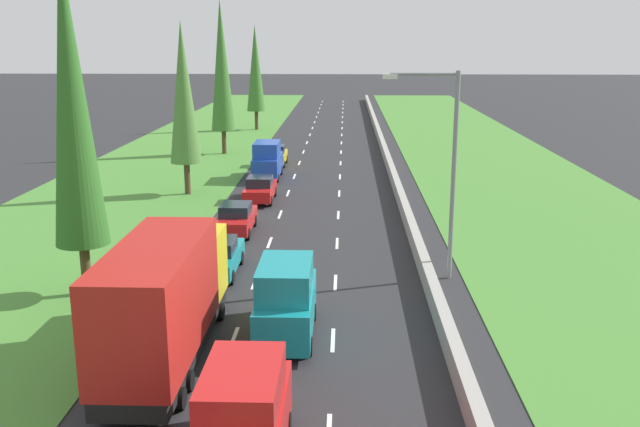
# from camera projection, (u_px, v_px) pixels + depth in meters

# --- Properties ---
(ground_plane) EXTENTS (300.00, 300.00, 0.00)m
(ground_plane) POSITION_uv_depth(u_px,v_px,m) (321.00, 157.00, 62.52)
(ground_plane) COLOR #28282B
(ground_plane) RESTS_ON ground
(grass_verge_left) EXTENTS (14.00, 140.00, 0.04)m
(grass_verge_left) POSITION_uv_depth(u_px,v_px,m) (180.00, 156.00, 62.96)
(grass_verge_left) COLOR #478433
(grass_verge_left) RESTS_ON ground
(grass_verge_right) EXTENTS (14.00, 140.00, 0.04)m
(grass_verge_right) POSITION_uv_depth(u_px,v_px,m) (483.00, 158.00, 62.02)
(grass_verge_right) COLOR #478433
(grass_verge_right) RESTS_ON ground
(median_barrier) EXTENTS (0.44, 120.00, 0.85)m
(median_barrier) POSITION_uv_depth(u_px,v_px,m) (385.00, 153.00, 62.22)
(median_barrier) COLOR #9E9B93
(median_barrier) RESTS_ON ground
(lane_markings) EXTENTS (3.64, 116.00, 0.01)m
(lane_markings) POSITION_uv_depth(u_px,v_px,m) (321.00, 157.00, 62.52)
(lane_markings) COLOR white
(lane_markings) RESTS_ON ground
(red_box_truck_left_lane) EXTENTS (2.46, 9.40, 4.18)m
(red_box_truck_left_lane) POSITION_uv_depth(u_px,v_px,m) (165.00, 298.00, 22.58)
(red_box_truck_left_lane) COLOR black
(red_box_truck_left_lane) RESTS_ON ground
(teal_sedan_left_lane) EXTENTS (1.82, 4.50, 1.64)m
(teal_sedan_left_lane) POSITION_uv_depth(u_px,v_px,m) (218.00, 257.00, 31.40)
(teal_sedan_left_lane) COLOR teal
(teal_sedan_left_lane) RESTS_ON ground
(red_van_centre_lane) EXTENTS (1.96, 4.90, 2.82)m
(red_van_centre_lane) POSITION_uv_depth(u_px,v_px,m) (244.00, 419.00, 16.89)
(red_van_centre_lane) COLOR red
(red_van_centre_lane) RESTS_ON ground
(teal_van_centre_lane) EXTENTS (1.96, 4.90, 2.82)m
(teal_van_centre_lane) POSITION_uv_depth(u_px,v_px,m) (286.00, 300.00, 24.55)
(teal_van_centre_lane) COLOR teal
(teal_van_centre_lane) RESTS_ON ground
(red_sedan_left_lane) EXTENTS (1.82, 4.50, 1.64)m
(red_sedan_left_lane) POSITION_uv_depth(u_px,v_px,m) (236.00, 218.00, 38.06)
(red_sedan_left_lane) COLOR red
(red_sedan_left_lane) RESTS_ON ground
(red_sedan_left_lane_fifth) EXTENTS (1.82, 4.50, 1.64)m
(red_sedan_left_lane_fifth) POSITION_uv_depth(u_px,v_px,m) (260.00, 189.00, 45.53)
(red_sedan_left_lane_fifth) COLOR red
(red_sedan_left_lane_fifth) RESTS_ON ground
(blue_van_left_lane) EXTENTS (1.96, 4.90, 2.82)m
(blue_van_left_lane) POSITION_uv_depth(u_px,v_px,m) (267.00, 160.00, 52.70)
(blue_van_left_lane) COLOR #1E47B7
(blue_van_left_lane) RESTS_ON ground
(yellow_hatchback_left_lane) EXTENTS (1.74, 3.90, 1.72)m
(yellow_hatchback_left_lane) POSITION_uv_depth(u_px,v_px,m) (276.00, 155.00, 58.37)
(yellow_hatchback_left_lane) COLOR yellow
(yellow_hatchback_left_lane) RESTS_ON ground
(poplar_tree_second) EXTENTS (2.15, 2.15, 13.89)m
(poplar_tree_second) POSITION_uv_depth(u_px,v_px,m) (71.00, 99.00, 27.12)
(poplar_tree_second) COLOR #4C3823
(poplar_tree_second) RESTS_ON ground
(poplar_tree_third) EXTENTS (2.09, 2.09, 11.46)m
(poplar_tree_third) POSITION_uv_depth(u_px,v_px,m) (183.00, 93.00, 46.04)
(poplar_tree_third) COLOR #4C3823
(poplar_tree_third) RESTS_ON ground
(poplar_tree_fourth) EXTENTS (2.14, 2.14, 13.69)m
(poplar_tree_fourth) POSITION_uv_depth(u_px,v_px,m) (222.00, 66.00, 62.47)
(poplar_tree_fourth) COLOR #4C3823
(poplar_tree_fourth) RESTS_ON ground
(poplar_tree_fifth) EXTENTS (2.09, 2.09, 11.79)m
(poplar_tree_fifth) POSITION_uv_depth(u_px,v_px,m) (255.00, 69.00, 79.62)
(poplar_tree_fifth) COLOR #4C3823
(poplar_tree_fifth) RESTS_ON ground
(street_light_mast) EXTENTS (3.20, 0.28, 9.00)m
(street_light_mast) POSITION_uv_depth(u_px,v_px,m) (446.00, 161.00, 29.80)
(street_light_mast) COLOR gray
(street_light_mast) RESTS_ON ground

